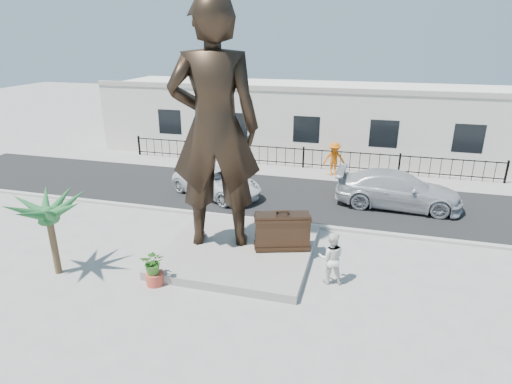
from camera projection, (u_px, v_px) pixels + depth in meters
ground at (240, 276)px, 14.29m from camera, size 100.00×100.00×0.00m
street at (287, 195)px, 21.52m from camera, size 40.00×7.00×0.01m
curb at (271, 221)px, 18.34m from camera, size 40.00×0.25×0.12m
far_sidewalk at (301, 171)px, 25.14m from camera, size 40.00×2.50×0.02m
plinth at (239, 250)px, 15.72m from camera, size 5.20×5.20×0.30m
fence at (303, 158)px, 25.66m from camera, size 22.00×0.10×1.20m
building at (314, 119)px, 28.90m from camera, size 28.00×7.00×4.40m
statue at (215, 128)px, 14.61m from camera, size 3.55×2.80×8.56m
suitcase at (282, 232)px, 15.28m from camera, size 2.03×1.17×1.36m
tourist at (331, 258)px, 13.70m from camera, size 0.94×0.78×1.75m
car_white at (217, 182)px, 21.26m from camera, size 5.28×4.01×1.33m
car_silver at (398, 190)px, 19.82m from camera, size 5.74×2.49×1.65m
worker at (334, 159)px, 24.12m from camera, size 1.35×0.93×1.92m
palm_tree at (59, 272)px, 14.53m from camera, size 1.80×1.80×3.20m
planter at (155, 279)px, 13.79m from camera, size 0.56×0.56×0.40m
shrub at (153, 262)px, 13.57m from camera, size 0.92×0.86×0.83m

